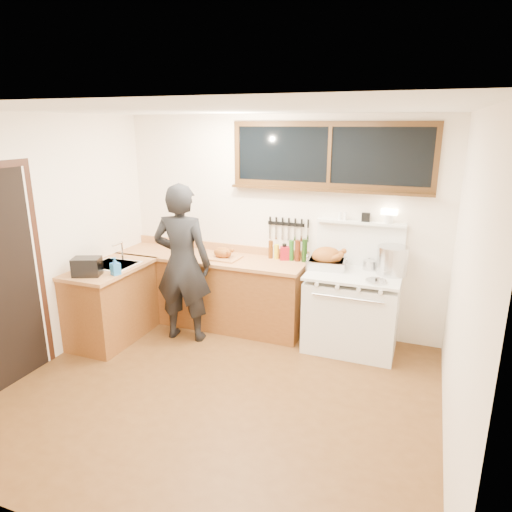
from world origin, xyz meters
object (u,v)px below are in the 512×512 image
at_px(vintage_stove, 352,309).
at_px(cutting_board, 223,254).
at_px(man, 182,264).
at_px(roast_turkey, 327,259).

height_order(vintage_stove, cutting_board, vintage_stove).
bearing_deg(man, cutting_board, 56.24).
bearing_deg(vintage_stove, man, -166.30).
distance_m(cutting_board, roast_turkey, 1.28).
height_order(cutting_board, roast_turkey, roast_turkey).
height_order(vintage_stove, roast_turkey, vintage_stove).
bearing_deg(cutting_board, roast_turkey, 3.82).
distance_m(vintage_stove, roast_turkey, 0.63).
relative_size(vintage_stove, man, 0.85).
relative_size(cutting_board, roast_turkey, 0.92).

